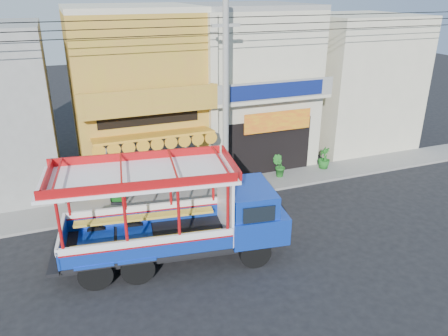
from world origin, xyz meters
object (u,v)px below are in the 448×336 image
at_px(utility_pole, 229,89).
at_px(potted_plant_b, 279,166).
at_px(potted_plant_c, 324,158).
at_px(songthaew_truck, 189,213).
at_px(green_sign, 117,195).

distance_m(utility_pole, potted_plant_b, 5.45).
bearing_deg(potted_plant_c, songthaew_truck, -54.21).
xyz_separation_m(green_sign, potted_plant_b, (8.06, 0.13, 0.16)).
relative_size(utility_pole, potted_plant_b, 25.00).
height_order(green_sign, potted_plant_c, potted_plant_c).
bearing_deg(potted_plant_b, utility_pole, 52.35).
relative_size(utility_pole, potted_plant_c, 24.74).
xyz_separation_m(green_sign, potted_plant_c, (10.80, 0.26, 0.17)).
distance_m(songthaew_truck, potted_plant_c, 10.44).
height_order(songthaew_truck, green_sign, songthaew_truck).
bearing_deg(songthaew_truck, green_sign, 110.27).
bearing_deg(green_sign, utility_pole, -9.93).
bearing_deg(potted_plant_c, potted_plant_b, -81.72).
bearing_deg(green_sign, potted_plant_c, 1.37).
height_order(green_sign, potted_plant_b, potted_plant_b).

